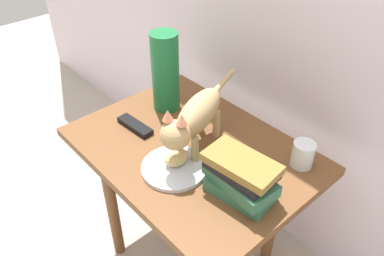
# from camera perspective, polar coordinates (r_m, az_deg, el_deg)

# --- Properties ---
(ground_plane) EXTENTS (6.00, 6.00, 0.00)m
(ground_plane) POSITION_cam_1_polar(r_m,az_deg,el_deg) (1.74, 0.00, -17.83)
(ground_plane) COLOR #B2A899
(side_table) EXTENTS (0.80, 0.58, 0.59)m
(side_table) POSITION_cam_1_polar(r_m,az_deg,el_deg) (1.36, 0.00, -5.55)
(side_table) COLOR brown
(side_table) RESTS_ON ground
(plate) EXTENTS (0.21, 0.21, 0.01)m
(plate) POSITION_cam_1_polar(r_m,az_deg,el_deg) (1.22, -2.62, -5.82)
(plate) COLOR silver
(plate) RESTS_ON side_table
(bread_roll) EXTENTS (0.06, 0.08, 0.05)m
(bread_roll) POSITION_cam_1_polar(r_m,az_deg,el_deg) (1.20, -2.31, -4.33)
(bread_roll) COLOR #E0BC7A
(bread_roll) RESTS_ON plate
(cat) EXTENTS (0.21, 0.45, 0.23)m
(cat) POSITION_cam_1_polar(r_m,az_deg,el_deg) (1.21, 0.38, 1.58)
(cat) COLOR tan
(cat) RESTS_ON side_table
(book_stack) EXTENTS (0.22, 0.14, 0.13)m
(book_stack) POSITION_cam_1_polar(r_m,az_deg,el_deg) (1.11, 7.16, -7.09)
(book_stack) COLOR #336B4C
(book_stack) RESTS_ON side_table
(green_vase) EXTENTS (0.10, 0.10, 0.30)m
(green_vase) POSITION_cam_1_polar(r_m,az_deg,el_deg) (1.42, -3.92, 8.18)
(green_vase) COLOR #196B38
(green_vase) RESTS_ON side_table
(candle_jar) EXTENTS (0.07, 0.07, 0.08)m
(candle_jar) POSITION_cam_1_polar(r_m,az_deg,el_deg) (1.26, 15.88, -3.90)
(candle_jar) COLOR silver
(candle_jar) RESTS_ON side_table
(tv_remote) EXTENTS (0.15, 0.05, 0.02)m
(tv_remote) POSITION_cam_1_polar(r_m,az_deg,el_deg) (1.39, -8.33, 0.33)
(tv_remote) COLOR black
(tv_remote) RESTS_ON side_table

